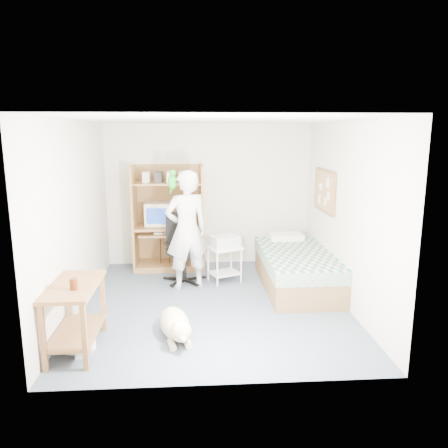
% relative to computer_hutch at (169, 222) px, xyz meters
% --- Properties ---
extents(floor, '(4.00, 4.00, 0.00)m').
position_rel_computer_hutch_xyz_m(floor, '(0.70, -1.74, -0.82)').
color(floor, '#4D5A69').
rests_on(floor, ground).
extents(wall_back, '(3.60, 0.02, 2.50)m').
position_rel_computer_hutch_xyz_m(wall_back, '(0.70, 0.26, 0.43)').
color(wall_back, silver).
rests_on(wall_back, floor).
extents(wall_right, '(0.02, 4.00, 2.50)m').
position_rel_computer_hutch_xyz_m(wall_right, '(2.50, -1.74, 0.43)').
color(wall_right, silver).
rests_on(wall_right, floor).
extents(wall_left, '(0.02, 4.00, 2.50)m').
position_rel_computer_hutch_xyz_m(wall_left, '(-1.10, -1.74, 0.43)').
color(wall_left, silver).
rests_on(wall_left, floor).
extents(ceiling, '(3.60, 4.00, 0.02)m').
position_rel_computer_hutch_xyz_m(ceiling, '(0.70, -1.74, 1.68)').
color(ceiling, white).
rests_on(ceiling, wall_back).
extents(computer_hutch, '(1.20, 0.63, 1.80)m').
position_rel_computer_hutch_xyz_m(computer_hutch, '(0.00, 0.00, 0.00)').
color(computer_hutch, brown).
rests_on(computer_hutch, floor).
extents(bed, '(1.02, 2.02, 0.66)m').
position_rel_computer_hutch_xyz_m(bed, '(2.00, -1.12, -0.53)').
color(bed, brown).
rests_on(bed, floor).
extents(side_desk, '(0.50, 1.00, 0.75)m').
position_rel_computer_hutch_xyz_m(side_desk, '(-0.85, -2.94, -0.33)').
color(side_desk, brown).
rests_on(side_desk, floor).
extents(corkboard, '(0.04, 0.94, 0.66)m').
position_rel_computer_hutch_xyz_m(corkboard, '(2.47, -0.84, 0.63)').
color(corkboard, '#956543').
rests_on(corkboard, wall_right).
extents(office_chair, '(0.62, 0.63, 1.09)m').
position_rel_computer_hutch_xyz_m(office_chair, '(0.26, -0.75, -0.43)').
color(office_chair, black).
rests_on(office_chair, floor).
extents(person, '(0.76, 0.62, 1.80)m').
position_rel_computer_hutch_xyz_m(person, '(0.33, -1.05, 0.08)').
color(person, silver).
rests_on(person, floor).
extents(parrot, '(0.13, 0.23, 0.36)m').
position_rel_computer_hutch_xyz_m(parrot, '(0.13, -1.04, 0.83)').
color(parrot, '#159320').
rests_on(parrot, person).
extents(dog, '(0.47, 1.01, 0.38)m').
position_rel_computer_hutch_xyz_m(dog, '(0.22, -2.74, -0.65)').
color(dog, '#CFB08B').
rests_on(dog, floor).
extents(printer_cart, '(0.59, 0.54, 0.57)m').
position_rel_computer_hutch_xyz_m(printer_cart, '(0.91, -0.82, -0.44)').
color(printer_cart, white).
rests_on(printer_cart, floor).
extents(printer, '(0.51, 0.46, 0.18)m').
position_rel_computer_hutch_xyz_m(printer, '(0.91, -0.82, -0.16)').
color(printer, beige).
rests_on(printer, printer_cart).
extents(crt_monitor, '(0.45, 0.47, 0.39)m').
position_rel_computer_hutch_xyz_m(crt_monitor, '(-0.18, 0.01, 0.15)').
color(crt_monitor, beige).
rests_on(crt_monitor, computer_hutch).
extents(keyboard, '(0.45, 0.17, 0.03)m').
position_rel_computer_hutch_xyz_m(keyboard, '(-0.02, -0.16, -0.15)').
color(keyboard, beige).
rests_on(keyboard, computer_hutch).
extents(pencil_cup, '(0.08, 0.08, 0.12)m').
position_rel_computer_hutch_xyz_m(pencil_cup, '(0.36, -0.09, -0.00)').
color(pencil_cup, gold).
rests_on(pencil_cup, computer_hutch).
extents(drink_glass, '(0.08, 0.08, 0.12)m').
position_rel_computer_hutch_xyz_m(drink_glass, '(-0.80, -3.10, -0.01)').
color(drink_glass, '#421C0A').
rests_on(drink_glass, side_desk).
extents(floor_box_a, '(0.29, 0.25, 0.10)m').
position_rel_computer_hutch_xyz_m(floor_box_a, '(-0.80, -3.00, -0.77)').
color(floor_box_a, silver).
rests_on(floor_box_a, floor).
extents(floor_box_b, '(0.24, 0.27, 0.08)m').
position_rel_computer_hutch_xyz_m(floor_box_b, '(-0.77, -3.05, -0.78)').
color(floor_box_b, '#A5A4A0').
rests_on(floor_box_b, floor).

